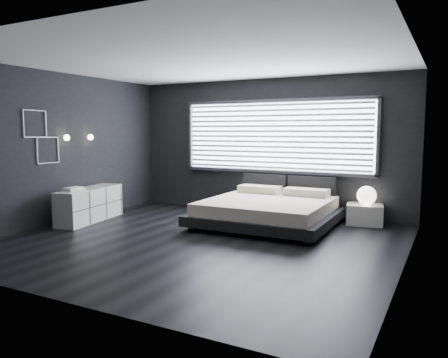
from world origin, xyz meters
The scene contains 12 objects.
room centered at (0.00, 0.00, 1.40)m, with size 6.04×6.00×2.80m.
window centered at (0.20, 2.70, 1.61)m, with size 4.14×0.09×1.52m.
headboard centered at (0.53, 2.64, 0.57)m, with size 1.96×0.16×0.52m.
sconce_near centered at (-2.88, 0.05, 1.60)m, with size 0.18×0.11×0.11m.
sconce_far centered at (-2.88, 0.65, 1.60)m, with size 0.18×0.11×0.11m.
wall_art_upper centered at (-2.98, -0.55, 1.85)m, with size 0.01×0.48×0.48m.
wall_art_lower centered at (-2.98, -0.30, 1.38)m, with size 0.01×0.48×0.48m.
bed centered at (0.53, 1.59, 0.29)m, with size 2.41×2.30×0.62m.
nightstand centered at (2.08, 2.50, 0.19)m, with size 0.64×0.53×0.37m, color silver.
orb_lamp centered at (2.11, 2.46, 0.55)m, with size 0.35×0.35×0.35m, color white.
dresser centered at (-2.65, 0.34, 0.32)m, with size 0.70×1.64×0.64m.
book_stack centered at (-2.64, -0.05, 0.67)m, with size 0.29×0.36×0.07m.
Camera 1 is at (3.50, -5.76, 1.73)m, focal length 35.00 mm.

